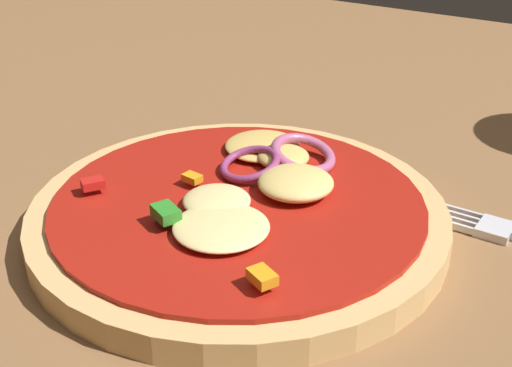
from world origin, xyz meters
TOP-DOWN VIEW (x-y plane):
  - dining_table at (0.00, 0.00)m, footprint 1.43×0.88m
  - pizza at (-0.06, -0.03)m, footprint 0.22×0.22m

SIDE VIEW (x-z plane):
  - dining_table at x=0.00m, z-range 0.00..0.03m
  - pizza at x=-0.06m, z-range 0.02..0.05m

